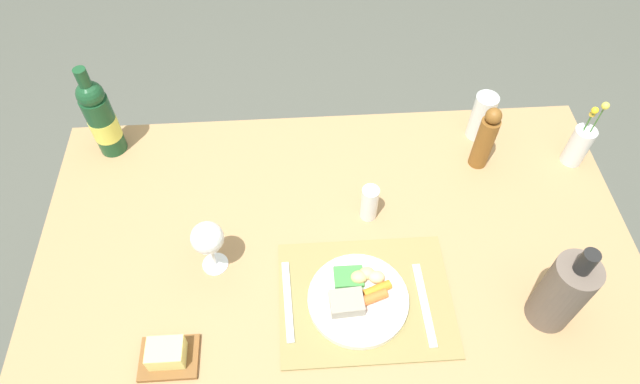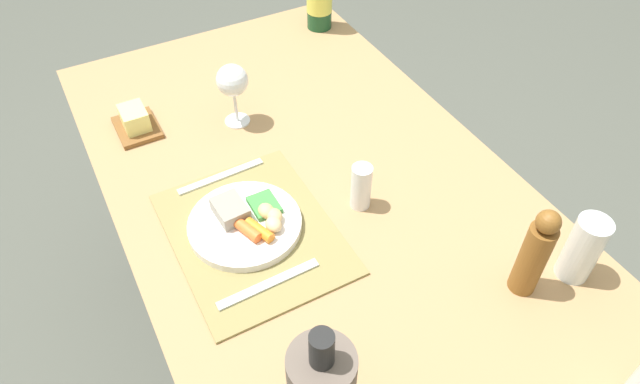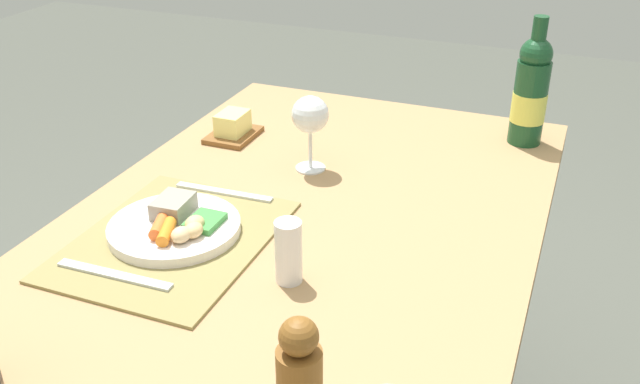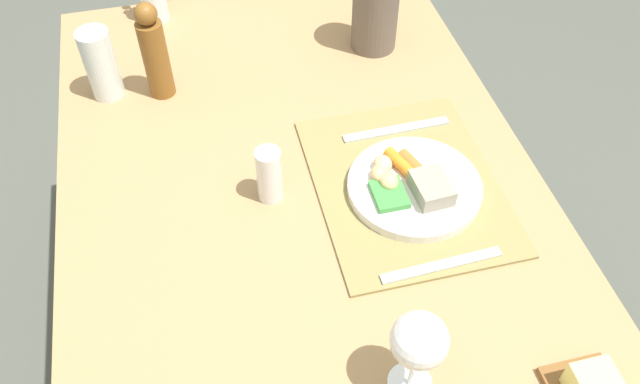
{
  "view_description": "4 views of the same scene",
  "coord_description": "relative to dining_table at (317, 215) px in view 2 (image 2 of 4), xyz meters",
  "views": [
    {
      "loc": [
        -0.09,
        -0.75,
        1.94
      ],
      "look_at": [
        -0.04,
        0.06,
        0.86
      ],
      "focal_mm": 30.37,
      "sensor_mm": 36.0,
      "label": 1
    },
    {
      "loc": [
        0.8,
        -0.42,
        1.66
      ],
      "look_at": [
        0.05,
        -0.02,
        0.78
      ],
      "focal_mm": 31.79,
      "sensor_mm": 36.0,
      "label": 2
    },
    {
      "loc": [
        0.96,
        0.46,
        1.42
      ],
      "look_at": [
        -0.03,
        0.07,
        0.85
      ],
      "focal_mm": 39.59,
      "sensor_mm": 36.0,
      "label": 3
    },
    {
      "loc": [
        -0.68,
        0.16,
        1.64
      ],
      "look_at": [
        0.05,
        -0.02,
        0.78
      ],
      "focal_mm": 37.09,
      "sensor_mm": 36.0,
      "label": 4
    }
  ],
  "objects": [
    {
      "name": "pepper_mill",
      "position": [
        0.42,
        0.22,
        0.2
      ],
      "size": [
        0.05,
        0.05,
        0.21
      ],
      "color": "brown",
      "rests_on": "dining_table"
    },
    {
      "name": "ground_plane",
      "position": [
        0.0,
        0.0,
        -0.65
      ],
      "size": [
        8.0,
        8.0,
        0.0
      ],
      "primitive_type": "plane",
      "color": "#50524A"
    },
    {
      "name": "placemat",
      "position": [
        0.06,
        -0.18,
        0.1
      ],
      "size": [
        0.41,
        0.32,
        0.01
      ],
      "primitive_type": "cube",
      "color": "olive",
      "rests_on": "dining_table"
    },
    {
      "name": "dinner_plate",
      "position": [
        0.04,
        -0.19,
        0.12
      ],
      "size": [
        0.24,
        0.24,
        0.05
      ],
      "color": "white",
      "rests_on": "placemat"
    },
    {
      "name": "fork",
      "position": [
        -0.13,
        -0.18,
        0.1
      ],
      "size": [
        0.03,
        0.21,
        0.0
      ],
      "primitive_type": "cube",
      "rotation": [
        0.0,
        0.0,
        0.04
      ],
      "color": "silver",
      "rests_on": "placemat"
    },
    {
      "name": "knife",
      "position": [
        0.19,
        -0.21,
        0.1
      ],
      "size": [
        0.02,
        0.21,
        0.0
      ],
      "primitive_type": "cube",
      "rotation": [
        0.0,
        0.0,
        0.02
      ],
      "color": "silver",
      "rests_on": "placemat"
    },
    {
      "name": "salt_shaker",
      "position": [
        0.09,
        0.06,
        0.15
      ],
      "size": [
        0.04,
        0.04,
        0.11
      ],
      "primitive_type": "cylinder",
      "color": "white",
      "rests_on": "dining_table"
    },
    {
      "name": "water_tumbler",
      "position": [
        0.45,
        0.33,
        0.16
      ],
      "size": [
        0.06,
        0.06,
        0.15
      ],
      "color": "silver",
      "rests_on": "dining_table"
    },
    {
      "name": "wine_glass",
      "position": [
        -0.31,
        -0.07,
        0.22
      ],
      "size": [
        0.08,
        0.08,
        0.17
      ],
      "color": "white",
      "rests_on": "dining_table"
    },
    {
      "name": "dining_table",
      "position": [
        0.0,
        0.0,
        0.0
      ],
      "size": [
        1.53,
        0.87,
        0.75
      ],
      "color": "#A88155",
      "rests_on": "ground_plane"
    },
    {
      "name": "butter_dish",
      "position": [
        -0.4,
        -0.3,
        0.12
      ],
      "size": [
        0.13,
        0.1,
        0.06
      ],
      "color": "brown",
      "rests_on": "dining_table"
    }
  ]
}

